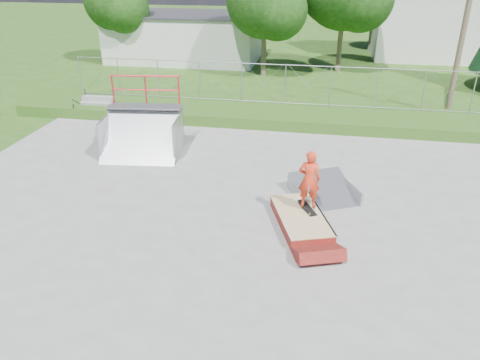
# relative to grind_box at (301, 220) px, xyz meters

# --- Properties ---
(ground) EXTENTS (120.00, 120.00, 0.00)m
(ground) POSITION_rel_grind_box_xyz_m (-1.39, -0.66, -0.18)
(ground) COLOR #255117
(ground) RESTS_ON ground
(concrete_pad) EXTENTS (20.00, 16.00, 0.04)m
(concrete_pad) POSITION_rel_grind_box_xyz_m (-1.39, -0.66, -0.16)
(concrete_pad) COLOR gray
(concrete_pad) RESTS_ON ground
(grass_berm) EXTENTS (24.00, 3.00, 0.50)m
(grass_berm) POSITION_rel_grind_box_xyz_m (-1.39, 8.84, 0.07)
(grass_berm) COLOR #255117
(grass_berm) RESTS_ON ground
(grind_box) EXTENTS (1.92, 2.69, 0.36)m
(grind_box) POSITION_rel_grind_box_xyz_m (0.00, 0.00, 0.00)
(grind_box) COLOR maroon
(grind_box) RESTS_ON concrete_pad
(quarter_pipe) EXTENTS (2.95, 2.59, 2.69)m
(quarter_pipe) POSITION_rel_grind_box_xyz_m (-6.05, 4.03, 1.17)
(quarter_pipe) COLOR #A4A7AC
(quarter_pipe) RESTS_ON concrete_pad
(flat_bank_ramp) EXTENTS (2.32, 2.37, 0.52)m
(flat_bank_ramp) POSITION_rel_grind_box_xyz_m (0.59, 1.77, 0.08)
(flat_bank_ramp) COLOR #A4A7AC
(flat_bank_ramp) RESTS_ON concrete_pad
(skateboard) EXTENTS (0.60, 0.79, 0.13)m
(skateboard) POSITION_rel_grind_box_xyz_m (0.15, 0.29, 0.23)
(skateboard) COLOR black
(skateboard) RESTS_ON grind_box
(skater) EXTENTS (0.60, 0.41, 1.62)m
(skater) POSITION_rel_grind_box_xyz_m (0.15, 0.29, 1.03)
(skater) COLOR red
(skater) RESTS_ON grind_box
(concrete_stairs) EXTENTS (1.50, 1.60, 0.80)m
(concrete_stairs) POSITION_rel_grind_box_xyz_m (-9.89, 8.04, 0.22)
(concrete_stairs) COLOR gray
(concrete_stairs) RESTS_ON ground
(chain_link_fence) EXTENTS (20.00, 0.06, 1.80)m
(chain_link_fence) POSITION_rel_grind_box_xyz_m (-1.39, 9.84, 1.22)
(chain_link_fence) COLOR gray
(chain_link_fence) RESTS_ON grass_berm
(utility_building_flat) EXTENTS (10.00, 6.00, 3.00)m
(utility_building_flat) POSITION_rel_grind_box_xyz_m (-9.39, 21.34, 1.32)
(utility_building_flat) COLOR silver
(utility_building_flat) RESTS_ON ground
(gable_house) EXTENTS (8.40, 6.08, 8.94)m
(gable_house) POSITION_rel_grind_box_xyz_m (7.61, 25.34, 3.65)
(gable_house) COLOR silver
(gable_house) RESTS_ON ground
(utility_pole) EXTENTS (0.24, 0.24, 8.00)m
(utility_pole) POSITION_rel_grind_box_xyz_m (6.11, 11.34, 3.82)
(utility_pole) COLOR brown
(utility_pole) RESTS_ON ground
(tree_left_near) EXTENTS (4.76, 4.48, 6.65)m
(tree_left_near) POSITION_rel_grind_box_xyz_m (-3.15, 17.18, 4.06)
(tree_left_near) COLOR brown
(tree_left_near) RESTS_ON ground
(tree_left_far) EXTENTS (4.42, 4.16, 6.18)m
(tree_left_far) POSITION_rel_grind_box_xyz_m (-13.16, 19.19, 3.75)
(tree_left_far) COLOR brown
(tree_left_far) RESTS_ON ground
(tree_back_mid) EXTENTS (4.08, 3.84, 5.70)m
(tree_back_mid) POSITION_rel_grind_box_xyz_m (3.82, 27.20, 3.45)
(tree_back_mid) COLOR brown
(tree_back_mid) RESTS_ON ground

